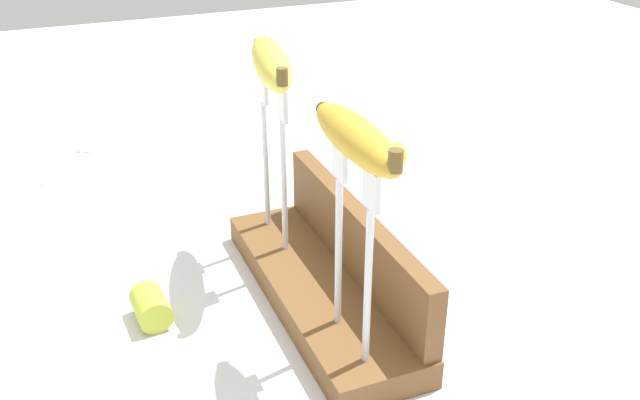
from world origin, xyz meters
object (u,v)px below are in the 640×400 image
fork_stand_left (274,148)px  banana_raised_left (271,62)px  banana_raised_right (356,137)px  banana_chunk_far (151,306)px  fork_fallen_near (76,157)px  fork_stand_right (353,237)px  banana_chunk_near (390,155)px

fork_stand_left → banana_raised_left: bearing=169.1°
banana_raised_right → banana_chunk_far: bearing=-131.2°
fork_stand_left → fork_fallen_near: size_ratio=1.36×
fork_stand_right → banana_raised_left: 0.25m
fork_stand_left → banana_chunk_far: fork_stand_left is taller
fork_stand_right → banana_chunk_far: size_ratio=3.59×
banana_chunk_near → banana_raised_right: bearing=-31.9°
fork_stand_left → banana_raised_right: size_ratio=1.22×
banana_raised_right → fork_fallen_near: bearing=-162.2°
fork_stand_left → banana_raised_left: banana_raised_left is taller
banana_chunk_near → banana_chunk_far: same height
fork_stand_left → banana_raised_left: size_ratio=1.10×
banana_raised_left → banana_chunk_near: banana_raised_left is taller
fork_stand_right → banana_raised_left: bearing=180.0°
banana_raised_right → banana_chunk_near: 0.54m
fork_stand_left → banana_raised_left: 0.10m
fork_stand_right → banana_raised_left: banana_raised_left is taller
fork_stand_left → fork_stand_right: 0.22m
fork_fallen_near → fork_stand_right: bearing=17.8°
fork_fallen_near → banana_chunk_near: 0.52m
banana_chunk_far → banana_raised_left: bearing=113.2°
banana_raised_right → banana_chunk_far: 0.32m
fork_stand_right → banana_chunk_far: fork_stand_right is taller
banana_raised_left → fork_stand_left: bearing=-10.9°
fork_stand_right → banana_chunk_near: (-0.42, 0.26, -0.13)m
banana_raised_left → banana_chunk_far: 0.30m
banana_raised_left → fork_fallen_near: (-0.42, -0.21, -0.25)m
fork_fallen_near → banana_chunk_far: size_ratio=2.65×
banana_chunk_near → fork_fallen_near: bearing=-115.6°
banana_chunk_near → banana_chunk_far: bearing=-58.2°
banana_raised_left → banana_raised_right: banana_raised_left is taller
fork_stand_right → banana_raised_left: (-0.22, 0.00, 0.10)m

